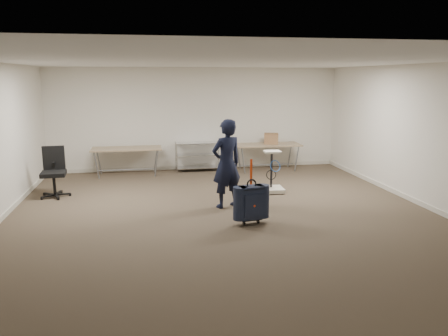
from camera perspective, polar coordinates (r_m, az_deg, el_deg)
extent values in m
plane|color=#413427|center=(8.07, 0.19, -6.49)|extent=(9.00, 9.00, 0.00)
plane|color=white|center=(12.18, -3.63, 6.40)|extent=(8.00, 0.00, 8.00)
plane|color=white|center=(3.53, 13.51, -7.21)|extent=(8.00, 0.00, 8.00)
plane|color=white|center=(9.33, 25.19, 3.69)|extent=(0.00, 9.00, 9.00)
plane|color=white|center=(7.68, 0.20, 13.78)|extent=(8.00, 8.00, 0.00)
cube|color=silver|center=(12.36, -3.54, 0.16)|extent=(8.00, 0.02, 0.10)
cube|color=silver|center=(9.58, 24.44, -4.32)|extent=(0.02, 9.00, 0.10)
cube|color=#8D7556|center=(11.65, -12.60, 2.49)|extent=(1.80, 0.75, 0.03)
cylinder|color=gray|center=(11.75, -12.48, -0.21)|extent=(1.50, 0.02, 0.02)
cylinder|color=gray|center=(11.48, -16.32, 0.31)|extent=(0.13, 0.04, 0.69)
cylinder|color=gray|center=(11.41, -8.81, 0.58)|extent=(0.13, 0.04, 0.69)
cylinder|color=gray|center=(12.06, -16.03, 0.87)|extent=(0.13, 0.04, 0.69)
cylinder|color=gray|center=(12.00, -8.89, 1.13)|extent=(0.13, 0.04, 0.69)
cube|color=#8D7556|center=(12.09, 5.71, 3.05)|extent=(1.80, 0.75, 0.03)
cylinder|color=gray|center=(12.19, 5.66, 0.43)|extent=(1.50, 0.02, 0.02)
cylinder|color=gray|center=(11.68, 2.53, 0.97)|extent=(0.13, 0.04, 0.69)
cylinder|color=gray|center=(12.09, 9.49, 1.19)|extent=(0.13, 0.04, 0.69)
cylinder|color=gray|center=(12.26, 1.92, 1.49)|extent=(0.13, 0.04, 0.69)
cylinder|color=gray|center=(12.65, 8.58, 1.68)|extent=(0.13, 0.04, 0.69)
cylinder|color=silver|center=(11.74, -6.18, 1.23)|extent=(0.02, 0.02, 0.80)
cylinder|color=silver|center=(11.88, -0.40, 1.42)|extent=(0.02, 0.02, 0.80)
cylinder|color=silver|center=(12.18, -6.33, 1.61)|extent=(0.02, 0.02, 0.80)
cylinder|color=silver|center=(12.32, -0.75, 1.79)|extent=(0.02, 0.02, 0.80)
cube|color=silver|center=(12.07, -3.38, 0.12)|extent=(1.20, 0.45, 0.02)
cube|color=silver|center=(12.01, -3.40, 1.75)|extent=(1.20, 0.45, 0.02)
cube|color=silver|center=(11.95, -3.42, 3.31)|extent=(1.20, 0.45, 0.01)
imported|color=black|center=(8.51, 0.33, 0.56)|extent=(0.75, 0.62, 1.75)
cube|color=#162232|center=(7.62, 3.58, -4.48)|extent=(0.46, 0.32, 0.58)
cube|color=black|center=(7.73, 3.49, -6.62)|extent=(0.41, 0.24, 0.03)
cylinder|color=black|center=(7.68, 2.62, -7.18)|extent=(0.04, 0.08, 0.08)
cylinder|color=black|center=(7.78, 4.46, -6.95)|extent=(0.04, 0.08, 0.08)
torus|color=black|center=(7.53, 3.61, -2.12)|extent=(0.18, 0.06, 0.18)
cube|color=#EB3D0C|center=(7.51, 3.56, -0.51)|extent=(0.04, 0.01, 0.45)
cylinder|color=black|center=(10.12, -21.19, -3.25)|extent=(0.65, 0.65, 0.10)
cylinder|color=black|center=(10.06, -21.28, -2.03)|extent=(0.07, 0.07, 0.43)
cube|color=black|center=(10.01, -21.38, -0.70)|extent=(0.53, 0.53, 0.09)
cube|color=black|center=(10.19, -21.35, 1.25)|extent=(0.46, 0.10, 0.52)
cube|color=beige|center=(9.87, 6.23, -2.79)|extent=(0.53, 0.53, 0.08)
cylinder|color=black|center=(9.64, 5.40, -3.39)|extent=(0.06, 0.06, 0.04)
cylinder|color=black|center=(9.82, 6.20, -0.18)|extent=(0.05, 0.05, 0.82)
cube|color=beige|center=(9.69, 6.34, 2.12)|extent=(0.37, 0.32, 0.04)
torus|color=blue|center=(9.69, 6.73, 0.26)|extent=(0.27, 0.12, 0.25)
cube|color=#A2874B|center=(12.17, 6.17, 3.86)|extent=(0.44, 0.38, 0.29)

